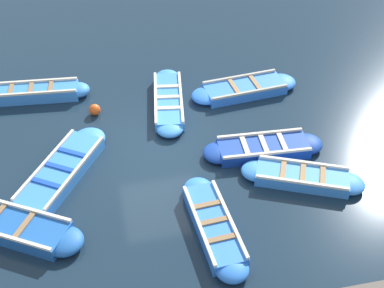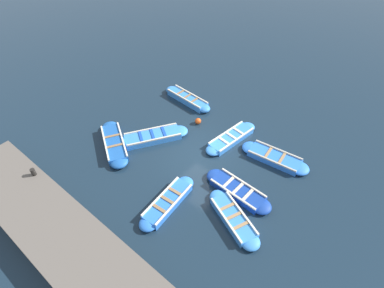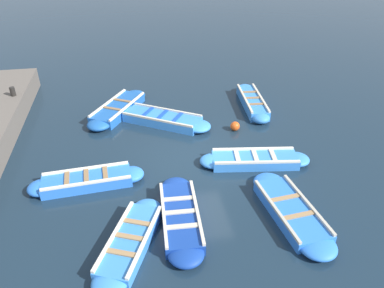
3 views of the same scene
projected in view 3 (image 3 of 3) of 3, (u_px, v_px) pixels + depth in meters
name	position (u px, v px, depth m)	size (l,w,h in m)	color
ground_plane	(192.00, 160.00, 12.36)	(120.00, 120.00, 0.00)	#162838
boat_outer_right	(255.00, 160.00, 12.07)	(3.64, 1.29, 0.37)	#3884E0
boat_outer_left	(118.00, 109.00, 15.23)	(2.71, 3.71, 0.42)	#1E59AD
boat_end_of_row	(87.00, 181.00, 11.10)	(3.44, 1.03, 0.39)	blue
boat_mid_row	(130.00, 242.00, 9.04)	(2.03, 3.29, 0.37)	#3884E0
boat_broadside	(180.00, 217.00, 9.79)	(1.08, 3.46, 0.38)	navy
boat_drifting	(162.00, 119.00, 14.48)	(3.83, 2.91, 0.40)	#3884E0
boat_far_corner	(252.00, 102.00, 15.75)	(1.01, 3.67, 0.44)	#3884E0
boat_tucked	(291.00, 211.00, 9.98)	(1.28, 3.61, 0.37)	blue
bollard_mid_north	(13.00, 91.00, 14.63)	(0.20, 0.20, 0.35)	black
buoy_orange_near	(235.00, 126.00, 13.98)	(0.35, 0.35, 0.35)	#E05119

